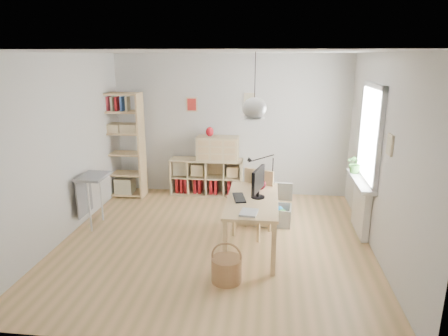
# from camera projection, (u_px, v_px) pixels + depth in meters

# --- Properties ---
(ground) EXTENTS (4.50, 4.50, 0.00)m
(ground) POSITION_uv_depth(u_px,v_px,m) (215.00, 241.00, 5.91)
(ground) COLOR tan
(ground) RESTS_ON ground
(room_shell) EXTENTS (4.50, 4.50, 4.50)m
(room_shell) POSITION_uv_depth(u_px,v_px,m) (254.00, 108.00, 5.16)
(room_shell) COLOR silver
(room_shell) RESTS_ON ground
(window_unit) EXTENTS (0.07, 1.16, 1.46)m
(window_unit) POSITION_uv_depth(u_px,v_px,m) (371.00, 134.00, 5.81)
(window_unit) COLOR white
(window_unit) RESTS_ON ground
(radiator) EXTENTS (0.10, 0.80, 0.80)m
(radiator) POSITION_uv_depth(u_px,v_px,m) (361.00, 208.00, 6.13)
(radiator) COLOR white
(radiator) RESTS_ON ground
(windowsill) EXTENTS (0.22, 1.20, 0.06)m
(windowsill) POSITION_uv_depth(u_px,v_px,m) (360.00, 181.00, 6.02)
(windowsill) COLOR silver
(windowsill) RESTS_ON radiator
(desk) EXTENTS (0.70, 1.50, 0.75)m
(desk) POSITION_uv_depth(u_px,v_px,m) (252.00, 205.00, 5.53)
(desk) COLOR #DCBE7E
(desk) RESTS_ON ground
(cube_shelf) EXTENTS (1.40, 0.38, 0.72)m
(cube_shelf) POSITION_uv_depth(u_px,v_px,m) (206.00, 179.00, 7.87)
(cube_shelf) COLOR beige
(cube_shelf) RESTS_ON ground
(tall_bookshelf) EXTENTS (0.80, 0.38, 2.00)m
(tall_bookshelf) POSITION_uv_depth(u_px,v_px,m) (122.00, 141.00, 7.56)
(tall_bookshelf) COLOR #DCBE7E
(tall_bookshelf) RESTS_ON ground
(side_table) EXTENTS (0.40, 0.55, 0.85)m
(side_table) POSITION_uv_depth(u_px,v_px,m) (90.00, 186.00, 6.29)
(side_table) COLOR gray
(side_table) RESTS_ON ground
(chair) EXTENTS (0.63, 0.63, 0.98)m
(chair) POSITION_uv_depth(u_px,v_px,m) (254.00, 199.00, 6.06)
(chair) COLOR gray
(chair) RESTS_ON ground
(wicker_basket) EXTENTS (0.37, 0.37, 0.51)m
(wicker_basket) POSITION_uv_depth(u_px,v_px,m) (227.00, 269.00, 4.83)
(wicker_basket) COLOR #9B6D46
(wicker_basket) RESTS_ON ground
(storage_chest) EXTENTS (0.63, 0.70, 0.62)m
(storage_chest) POSITION_uv_depth(u_px,v_px,m) (274.00, 210.00, 6.55)
(storage_chest) COLOR #B5B4B0
(storage_chest) RESTS_ON ground
(monitor) EXTENTS (0.19, 0.48, 0.42)m
(monitor) POSITION_uv_depth(u_px,v_px,m) (258.00, 181.00, 5.48)
(monitor) COLOR black
(monitor) RESTS_ON desk
(keyboard) EXTENTS (0.22, 0.41, 0.02)m
(keyboard) POSITION_uv_depth(u_px,v_px,m) (239.00, 198.00, 5.51)
(keyboard) COLOR black
(keyboard) RESTS_ON desk
(task_lamp) EXTENTS (0.42, 0.16, 0.45)m
(task_lamp) POSITION_uv_depth(u_px,v_px,m) (259.00, 166.00, 6.00)
(task_lamp) COLOR black
(task_lamp) RESTS_ON desk
(yarn_ball) EXTENTS (0.17, 0.17, 0.17)m
(yarn_ball) POSITION_uv_depth(u_px,v_px,m) (260.00, 184.00, 5.85)
(yarn_ball) COLOR #4E0A10
(yarn_ball) RESTS_ON desk
(paper_tray) EXTENTS (0.24, 0.28, 0.03)m
(paper_tray) POSITION_uv_depth(u_px,v_px,m) (249.00, 213.00, 4.98)
(paper_tray) COLOR silver
(paper_tray) RESTS_ON desk
(drawer_chest) EXTENTS (0.79, 0.37, 0.45)m
(drawer_chest) POSITION_uv_depth(u_px,v_px,m) (218.00, 148.00, 7.63)
(drawer_chest) COLOR beige
(drawer_chest) RESTS_ON cube_shelf
(red_vase) EXTENTS (0.15, 0.15, 0.18)m
(red_vase) POSITION_uv_depth(u_px,v_px,m) (210.00, 132.00, 7.56)
(red_vase) COLOR maroon
(red_vase) RESTS_ON drawer_chest
(potted_plant) EXTENTS (0.30, 0.27, 0.32)m
(potted_plant) POSITION_uv_depth(u_px,v_px,m) (356.00, 163.00, 6.29)
(potted_plant) COLOR #2D5E23
(potted_plant) RESTS_ON windowsill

